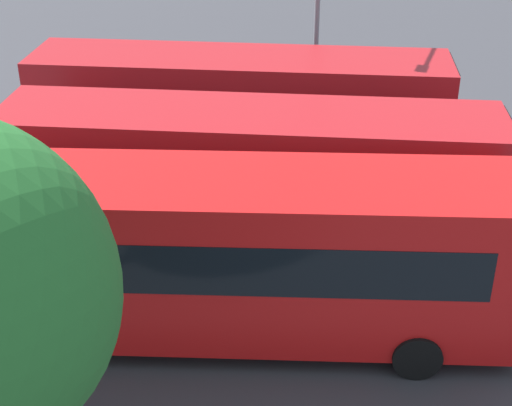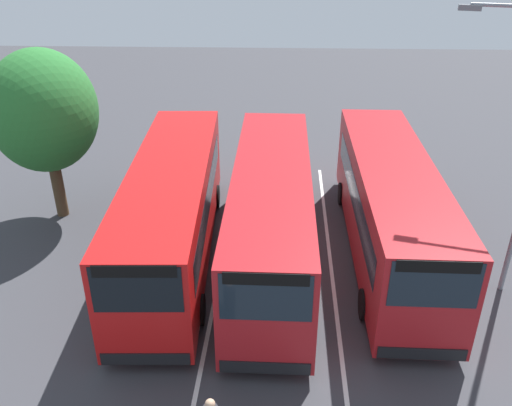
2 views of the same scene
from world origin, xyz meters
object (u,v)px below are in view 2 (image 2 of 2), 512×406
Objects in this scene: depot_tree at (44,111)px; bus_far_left at (172,208)px; bus_center_right at (390,206)px; bus_center_left at (271,213)px.

bus_far_left is at bearing 61.21° from depot_tree.
bus_center_right is at bearing 91.28° from bus_far_left.
bus_center_right is at bearing 79.48° from depot_tree.
bus_center_left is (0.17, 3.27, 0.00)m from bus_far_left.
bus_center_right is (-0.45, 7.23, 0.00)m from bus_far_left.
bus_far_left is 1.01× the size of bus_center_left.
depot_tree reaches higher than bus_far_left.
bus_far_left is at bearing -85.64° from bus_center_right.
bus_center_left and bus_center_right have the same top height.
bus_center_right is 1.73× the size of depot_tree.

